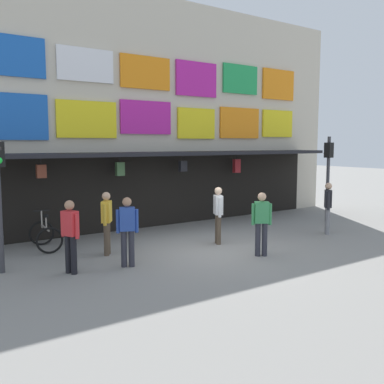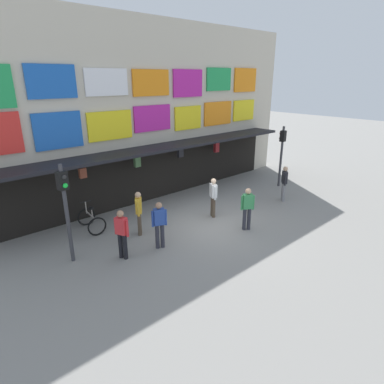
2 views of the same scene
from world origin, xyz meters
name	(u,v)px [view 2 (image 2 of 2)]	position (x,y,z in m)	size (l,w,h in m)	color
ground_plane	(213,224)	(0.00, 0.00, 0.00)	(80.00, 80.00, 0.00)	gray
shopfront	(145,114)	(0.00, 4.57, 3.96)	(18.00, 2.60, 8.00)	beige
traffic_light_near	(65,198)	(-5.31, 1.07, 2.14)	(0.32, 0.35, 3.20)	#38383D
traffic_light_far	(282,147)	(6.10, 1.09, 2.14)	(0.30, 0.34, 3.20)	#38383D
bicycle_parked	(91,221)	(-3.86, 2.75, 0.39)	(0.81, 1.21, 1.05)	black
pedestrian_in_black	(159,223)	(-2.72, -0.10, 0.95)	(0.49, 0.35, 1.68)	#2D2D38
pedestrian_in_red	(139,211)	(-2.68, 1.22, 0.95)	(0.39, 0.45, 1.68)	brown
pedestrian_in_purple	(247,206)	(0.62, -1.15, 0.98)	(0.48, 0.47, 1.68)	#2D2D38
pedestrian_in_blue	(213,195)	(0.52, 0.56, 0.95)	(0.35, 0.49, 1.68)	brown
pedestrian_in_yellow	(122,232)	(-4.02, 0.13, 0.95)	(0.35, 0.49, 1.68)	black
pedestrian_in_green	(284,182)	(4.34, -0.34, 0.95)	(0.42, 0.40, 1.68)	gray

